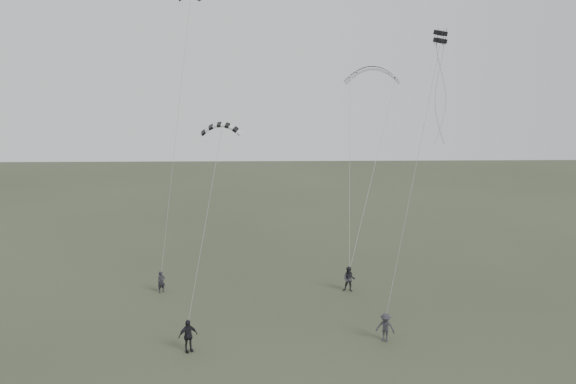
{
  "coord_description": "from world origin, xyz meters",
  "views": [
    {
      "loc": [
        0.2,
        -30.75,
        14.68
      ],
      "look_at": [
        1.12,
        5.62,
        7.31
      ],
      "focal_mm": 35.0,
      "sensor_mm": 36.0,
      "label": 1
    }
  ],
  "objects_px": {
    "kite_box": "(440,37)",
    "flyer_left": "(161,282)",
    "flyer_right": "(349,279)",
    "flyer_far": "(385,327)",
    "kite_pale_large": "(373,68)",
    "kite_striped": "(221,125)",
    "flyer_center": "(188,336)"
  },
  "relations": [
    {
      "from": "kite_pale_large",
      "to": "kite_striped",
      "type": "relative_size",
      "value": 1.73
    },
    {
      "from": "flyer_right",
      "to": "kite_striped",
      "type": "xyz_separation_m",
      "value": [
        -8.53,
        -1.61,
        10.94
      ]
    },
    {
      "from": "flyer_far",
      "to": "kite_box",
      "type": "xyz_separation_m",
      "value": [
        3.76,
        5.1,
        16.3
      ]
    },
    {
      "from": "flyer_left",
      "to": "kite_box",
      "type": "height_order",
      "value": "kite_box"
    },
    {
      "from": "flyer_left",
      "to": "flyer_right",
      "type": "relative_size",
      "value": 0.85
    },
    {
      "from": "flyer_far",
      "to": "kite_pale_large",
      "type": "bearing_deg",
      "value": 103.59
    },
    {
      "from": "kite_striped",
      "to": "kite_pale_large",
      "type": "bearing_deg",
      "value": 44.02
    },
    {
      "from": "kite_box",
      "to": "kite_pale_large",
      "type": "bearing_deg",
      "value": 64.65
    },
    {
      "from": "flyer_far",
      "to": "kite_box",
      "type": "relative_size",
      "value": 2.39
    },
    {
      "from": "flyer_center",
      "to": "kite_box",
      "type": "bearing_deg",
      "value": -7.4
    },
    {
      "from": "flyer_center",
      "to": "kite_box",
      "type": "xyz_separation_m",
      "value": [
        14.77,
        6.07,
        16.21
      ]
    },
    {
      "from": "kite_pale_large",
      "to": "flyer_left",
      "type": "bearing_deg",
      "value": -148.51
    },
    {
      "from": "flyer_center",
      "to": "kite_pale_large",
      "type": "height_order",
      "value": "kite_pale_large"
    },
    {
      "from": "flyer_left",
      "to": "kite_striped",
      "type": "bearing_deg",
      "value": -54.83
    },
    {
      "from": "kite_striped",
      "to": "flyer_center",
      "type": "bearing_deg",
      "value": -98.77
    },
    {
      "from": "flyer_left",
      "to": "flyer_center",
      "type": "xyz_separation_m",
      "value": [
        3.17,
        -8.78,
        0.16
      ]
    },
    {
      "from": "flyer_left",
      "to": "kite_pale_large",
      "type": "distance_m",
      "value": 23.01
    },
    {
      "from": "flyer_far",
      "to": "kite_striped",
      "type": "bearing_deg",
      "value": 167.05
    },
    {
      "from": "kite_box",
      "to": "flyer_left",
      "type": "bearing_deg",
      "value": 134.65
    },
    {
      "from": "kite_box",
      "to": "kite_striped",
      "type": "bearing_deg",
      "value": 139.17
    },
    {
      "from": "flyer_left",
      "to": "flyer_right",
      "type": "height_order",
      "value": "flyer_right"
    },
    {
      "from": "kite_pale_large",
      "to": "kite_box",
      "type": "distance_m",
      "value": 11.09
    },
    {
      "from": "kite_striped",
      "to": "kite_box",
      "type": "bearing_deg",
      "value": -1.3
    },
    {
      "from": "flyer_far",
      "to": "kite_striped",
      "type": "relative_size",
      "value": 0.65
    },
    {
      "from": "flyer_right",
      "to": "kite_striped",
      "type": "distance_m",
      "value": 13.97
    },
    {
      "from": "flyer_right",
      "to": "kite_box",
      "type": "distance_m",
      "value": 17.13
    },
    {
      "from": "flyer_left",
      "to": "kite_striped",
      "type": "height_order",
      "value": "kite_striped"
    },
    {
      "from": "kite_striped",
      "to": "kite_box",
      "type": "distance_m",
      "value": 14.38
    },
    {
      "from": "flyer_right",
      "to": "flyer_center",
      "type": "bearing_deg",
      "value": -124.11
    },
    {
      "from": "flyer_left",
      "to": "flyer_center",
      "type": "relative_size",
      "value": 0.82
    },
    {
      "from": "flyer_right",
      "to": "kite_box",
      "type": "bearing_deg",
      "value": -13.08
    },
    {
      "from": "flyer_left",
      "to": "flyer_right",
      "type": "distance_m",
      "value": 13.13
    }
  ]
}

